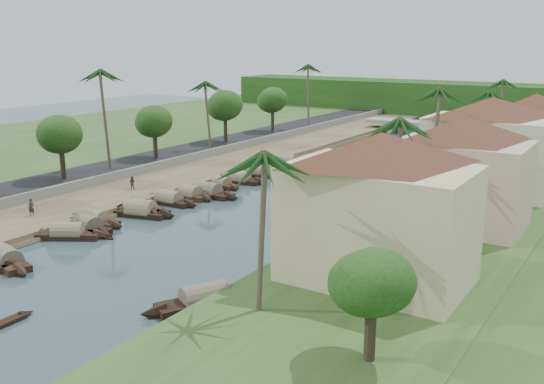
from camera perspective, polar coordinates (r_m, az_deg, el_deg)
The scene contains 46 objects.
ground at distance 54.22m, azimuth -8.30°, elevation -4.55°, with size 220.00×220.00×0.00m, color #33494D.
left_bank at distance 78.83m, azimuth -7.65°, elevation 1.65°, with size 10.00×180.00×0.80m, color brown.
right_bank at distance 62.72m, azimuth 17.63°, elevation -1.94°, with size 16.00×180.00×1.20m, color #294B1E.
road at distance 84.42m, azimuth -12.08°, elevation 2.50°, with size 8.00×180.00×1.40m, color black.
retaining_wall at distance 81.37m, azimuth -9.94°, elevation 2.64°, with size 0.40×180.00×1.10m, color gray.
far_left_fill at distance 104.54m, azimuth -22.53°, elevation 3.91°, with size 45.00×220.00×1.35m, color #294B1E.
treeline at distance 143.32m, azimuth 18.96°, elevation 8.04°, with size 120.00×14.00×8.00m.
bridge at distance 116.74m, azimuth 15.50°, elevation 5.95°, with size 28.00×4.00×2.40m.
building_near at distance 41.00m, azimuth 9.99°, elevation -1.41°, with size 14.85×14.85×10.20m.
building_mid at distance 55.54m, azimuth 17.38°, elevation 1.95°, with size 14.11×14.11×9.70m.
building_far at distance 69.12m, azimuth 19.75°, elevation 4.26°, with size 15.59×15.59×10.20m.
building_distant at distance 88.45m, azimuth 23.37°, elevation 5.58°, with size 12.62×12.62×9.20m.
sampan_0 at distance 52.31m, azimuth -23.75°, elevation -5.86°, with size 8.40×3.61×2.18m.
sampan_2 at distance 57.15m, azimuth -18.64°, elevation -3.75°, with size 7.59×5.42×2.10m.
sampan_3 at distance 58.90m, azimuth -17.00°, elevation -3.10°, with size 8.17×3.01×2.16m.
sampan_4 at distance 60.55m, azimuth -16.51°, elevation -2.60°, with size 7.63×2.41×2.15m.
sampan_5 at distance 62.43m, azimuth -12.22°, elevation -1.83°, with size 8.16×3.77×2.50m.
sampan_6 at distance 64.11m, azimuth -12.11°, elevation -1.40°, with size 8.37×5.02×2.45m.
sampan_7 at distance 66.38m, azimuth -9.71°, elevation -0.77°, with size 8.01×2.02×2.13m.
sampan_8 at distance 68.43m, azimuth -7.70°, elevation -0.24°, with size 6.99×2.23×2.14m.
sampan_9 at distance 69.31m, azimuth -6.15°, elevation -0.01°, with size 9.40×2.27×2.34m.
sampan_10 at distance 73.12m, azimuth -4.79°, elevation 0.76°, with size 6.52×2.64×1.82m.
sampan_11 at distance 75.23m, azimuth -3.16°, elevation 1.17°, with size 7.98×3.25×2.24m.
sampan_12 at distance 78.86m, azimuth -1.88°, elevation 1.78°, with size 8.37×3.26×1.99m.
sampan_13 at distance 86.05m, azimuth 1.33°, elevation 2.83°, with size 7.67×2.98×2.08m.
sampan_14 at distance 41.16m, azimuth -6.35°, elevation -10.05°, with size 5.77×8.87×2.21m.
sampan_15 at distance 57.85m, azimuth 6.87°, elevation -2.88°, with size 3.48×8.50×2.23m.
sampan_16 at distance 70.45m, azimuth 11.70°, elevation 0.00°, with size 4.54×8.66×2.12m.
canoe_1 at distance 57.34m, azimuth -16.37°, elevation -3.85°, with size 5.04×0.89×0.81m.
canoe_2 at distance 73.43m, azimuth -5.78°, elevation 0.55°, with size 6.26×2.89×0.92m.
palm_0 at distance 34.69m, azimuth -1.22°, elevation 3.10°, with size 3.20×3.20×11.15m.
palm_1 at distance 49.49m, azimuth 11.11°, elevation 6.37°, with size 3.20×3.20×11.33m.
palm_2 at distance 62.55m, azimuth 15.05°, elevation 9.01°, with size 3.20×3.20×12.81m.
palm_3 at distance 77.92m, azimuth 19.41°, elevation 8.66°, with size 3.20×3.20×11.49m.
palm_5 at distance 78.15m, azimuth -15.61°, elevation 10.64°, with size 3.20×3.20×13.66m.
palm_6 at distance 90.00m, azimuth -6.02°, elevation 10.01°, with size 3.20×3.20×11.30m.
palm_7 at distance 97.51m, azimuth 21.04°, elevation 9.56°, with size 3.20×3.20×11.67m.
palm_8 at distance 111.82m, azimuth 3.51°, elevation 11.62°, with size 3.20×3.20×12.91m.
tree_2 at distance 74.28m, azimuth -19.31°, elevation 5.07°, with size 5.09×5.09×7.34m.
tree_3 at distance 84.65m, azimuth -11.03°, elevation 6.47°, with size 4.98×4.98×7.09m.
tree_4 at distance 96.75m, azimuth -4.44°, elevation 8.06°, with size 5.47×5.47×8.05m.
tree_5 at distance 108.17m, azimuth 0.05°, elevation 8.59°, with size 5.05×5.05×7.62m.
tree_6 at distance 71.02m, azimuth 24.19°, elevation 3.87°, with size 4.09×4.09×6.71m.
tree_7 at distance 30.98m, azimuth 9.41°, elevation -8.58°, with size 4.00×4.00×5.88m.
person_near at distance 62.42m, azimuth -21.71°, elevation -1.35°, with size 0.63×0.41×1.71m, color #282830.
person_far at distance 70.61m, azimuth -13.04°, elevation 0.88°, with size 0.69×0.54×1.43m, color #363426.
Camera 1 is at (33.99, -38.61, 17.17)m, focal length 40.00 mm.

